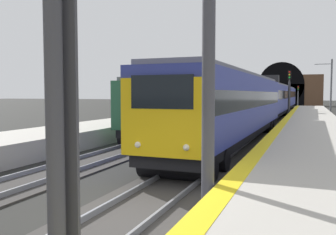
{
  "coord_description": "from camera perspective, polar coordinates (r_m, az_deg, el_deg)",
  "views": [
    {
      "loc": [
        -7.16,
        -3.88,
        2.9
      ],
      "look_at": [
        6.5,
        1.35,
        1.95
      ],
      "focal_mm": 39.15,
      "sensor_mm": 36.0,
      "label": 1
    }
  ],
  "objects": [
    {
      "name": "railway_signal_mid",
      "position": [
        44.36,
        18.35,
        4.12
      ],
      "size": [
        0.39,
        0.38,
        5.55
      ],
      "rotation": [
        0.0,
        0.0,
        3.14
      ],
      "color": "#38383D",
      "rests_on": "ground_plane"
    },
    {
      "name": "overhead_signal_gantry",
      "position": [
        10.07,
        -18.43,
        16.43
      ],
      "size": [
        0.7,
        8.67,
        6.78
      ],
      "color": "#3F3F47",
      "rests_on": "ground_plane"
    },
    {
      "name": "tunnel_portal",
      "position": [
        93.81,
        17.22,
        4.09
      ],
      "size": [
        2.22,
        18.97,
        10.62
      ],
      "color": "brown",
      "rests_on": "ground_plane"
    },
    {
      "name": "platform_right_edge_strip",
      "position": [
        7.58,
        8.65,
        -11.17
      ],
      "size": [
        112.0,
        0.5,
        0.01
      ],
      "primitive_type": "cube",
      "color": "yellow",
      "rests_on": "platform_right"
    },
    {
      "name": "railway_signal_far",
      "position": [
        83.47,
        19.59,
        3.47
      ],
      "size": [
        0.39,
        0.38,
        4.6
      ],
      "rotation": [
        0.0,
        0.0,
        3.14
      ],
      "color": "#4C4C54",
      "rests_on": "ground_plane"
    },
    {
      "name": "track_main_line",
      "position": [
        8.64,
        -7.35,
        -15.63
      ],
      "size": [
        160.0,
        2.76,
        0.21
      ],
      "color": "#383533",
      "rests_on": "ground_plane"
    },
    {
      "name": "train_adjacent_platform",
      "position": [
        48.31,
        10.84,
        2.82
      ],
      "size": [
        61.25,
        3.28,
        3.78
      ],
      "rotation": [
        0.0,
        0.0,
        0.02
      ],
      "color": "#235638",
      "rests_on": "ground_plane"
    },
    {
      "name": "railway_signal_near",
      "position": [
        3.33,
        -17.12,
        3.13
      ],
      "size": [
        0.39,
        0.38,
        4.88
      ],
      "rotation": [
        0.0,
        0.0,
        3.14
      ],
      "color": "#38383D",
      "rests_on": "ground_plane"
    },
    {
      "name": "ground_plane",
      "position": [
        8.65,
        -7.35,
        -15.89
      ],
      "size": [
        320.0,
        320.0,
        0.0
      ],
      "primitive_type": "plane",
      "color": "black"
    },
    {
      "name": "catenary_mast_near",
      "position": [
        50.94,
        24.02,
        4.36
      ],
      "size": [
        0.22,
        2.13,
        7.26
      ],
      "color": "#595B60",
      "rests_on": "ground_plane"
    },
    {
      "name": "train_main_approaching",
      "position": [
        41.9,
        15.66,
        2.77
      ],
      "size": [
        62.94,
        3.28,
        4.9
      ],
      "rotation": [
        0.0,
        0.0,
        3.12
      ],
      "color": "navy",
      "rests_on": "ground_plane"
    },
    {
      "name": "platform_right",
      "position": [
        7.57,
        22.5,
        -15.25
      ],
      "size": [
        112.0,
        4.09,
        0.95
      ],
      "primitive_type": "cube",
      "color": "#ADA89E",
      "rests_on": "ground_plane"
    }
  ]
}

